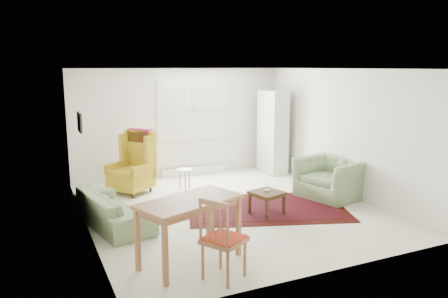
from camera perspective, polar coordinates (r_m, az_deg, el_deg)
name	(u,v)px	position (r m, az deg, el deg)	size (l,w,h in m)	color
room	(227,139)	(7.89, 0.39, 1.37)	(5.04, 5.54, 2.51)	beige
rug	(266,207)	(8.05, 5.56, -7.61)	(2.82, 1.81, 0.03)	black
sofa	(112,203)	(7.33, -14.40, -6.80)	(1.85, 0.72, 0.75)	#6F885A
armchair	(331,174)	(8.81, 13.85, -3.23)	(1.18, 1.03, 0.92)	#6F885A
wingback_chair	(130,162)	(8.99, -12.13, -1.69)	(0.74, 0.79, 1.29)	#B5961B
coffee_table	(267,203)	(7.68, 5.61, -7.00)	(0.50, 0.50, 0.41)	#3E2913
stool	(185,179)	(9.20, -5.14, -3.92)	(0.33, 0.33, 0.44)	white
cabinet	(273,132)	(10.52, 6.41, 2.19)	(0.42, 0.79, 1.98)	silver
desk	(190,231)	(5.79, -4.45, -10.66)	(1.36, 0.68, 0.86)	#97643D
desk_chair	(224,238)	(5.34, 0.00, -11.52)	(0.45, 0.45, 1.04)	#97643D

